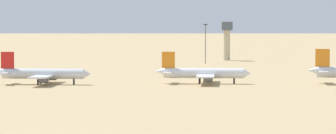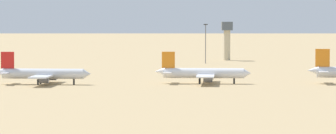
{
  "view_description": "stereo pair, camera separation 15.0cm",
  "coord_description": "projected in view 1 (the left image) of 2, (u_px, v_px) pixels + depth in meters",
  "views": [
    {
      "loc": [
        -17.12,
        -330.97,
        24.97
      ],
      "look_at": [
        -11.07,
        -9.04,
        6.0
      ],
      "focal_mm": 106.06,
      "sensor_mm": 36.0,
      "label": 1
    },
    {
      "loc": [
        -16.97,
        -330.97,
        24.97
      ],
      "look_at": [
        -11.07,
        -9.04,
        6.0
      ],
      "focal_mm": 106.06,
      "sensor_mm": 36.0,
      "label": 2
    }
  ],
  "objects": [
    {
      "name": "control_tower",
      "position": [
        227.0,
        37.0,
        479.37
      ],
      "size": [
        5.2,
        5.2,
        18.67
      ],
      "color": "#C6B793",
      "rests_on": "ground"
    },
    {
      "name": "parked_jet_red_3",
      "position": [
        42.0,
        74.0,
        326.56
      ],
      "size": [
        32.6,
        27.56,
        10.76
      ],
      "rotation": [
        0.0,
        0.0,
        -0.1
      ],
      "color": "silver",
      "rests_on": "ground"
    },
    {
      "name": "light_pole_mid",
      "position": [
        205.0,
        41.0,
        451.43
      ],
      "size": [
        1.8,
        0.5,
        18.04
      ],
      "color": "#59595E",
      "rests_on": "ground"
    },
    {
      "name": "ground",
      "position": [
        200.0,
        83.0,
        332.13
      ],
      "size": [
        4000.0,
        4000.0,
        0.0
      ],
      "primitive_type": "plane",
      "color": "tan"
    },
    {
      "name": "parked_jet_orange_4",
      "position": [
        202.0,
        73.0,
        330.02
      ],
      "size": [
        32.25,
        27.21,
        10.65
      ],
      "rotation": [
        0.0,
        0.0,
        -0.08
      ],
      "color": "white",
      "rests_on": "ground"
    },
    {
      "name": "ridge_center",
      "position": [
        172.0,
        0.0,
        1265.93
      ],
      "size": [
        248.24,
        178.85,
        72.52
      ],
      "primitive_type": "pyramid",
      "rotation": [
        0.0,
        0.0,
        0.0
      ],
      "color": "gray",
      "rests_on": "ground"
    }
  ]
}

